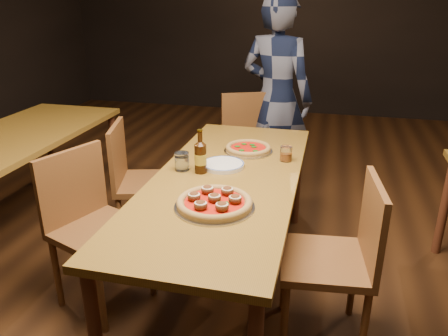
% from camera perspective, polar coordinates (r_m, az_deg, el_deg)
% --- Properties ---
extents(ground, '(9.00, 9.00, 0.00)m').
position_cam_1_polar(ground, '(2.85, 0.25, -15.15)').
color(ground, black).
extents(table_main, '(0.80, 2.00, 0.75)m').
position_cam_1_polar(table_main, '(2.50, 0.27, -2.61)').
color(table_main, brown).
rests_on(table_main, ground).
extents(table_left, '(0.80, 2.00, 0.75)m').
position_cam_1_polar(table_left, '(3.51, -26.52, 2.37)').
color(table_left, brown).
rests_on(table_left, ground).
extents(chair_main_nw, '(0.57, 0.57, 0.95)m').
position_cam_1_polar(chair_main_nw, '(2.57, -15.85, -7.80)').
color(chair_main_nw, brown).
rests_on(chair_main_nw, ground).
extents(chair_main_sw, '(0.54, 0.54, 0.93)m').
position_cam_1_polar(chair_main_sw, '(3.15, -9.80, -1.83)').
color(chair_main_sw, brown).
rests_on(chair_main_sw, ground).
extents(chair_main_e, '(0.49, 0.49, 0.94)m').
position_cam_1_polar(chair_main_e, '(2.29, 13.05, -11.56)').
color(chair_main_e, brown).
rests_on(chair_main_e, ground).
extents(chair_end, '(0.61, 0.61, 0.98)m').
position_cam_1_polar(chair_end, '(3.63, 3.85, 2.16)').
color(chair_end, brown).
rests_on(chair_end, ground).
extents(pizza_meatball, '(0.39, 0.39, 0.07)m').
position_cam_1_polar(pizza_meatball, '(2.11, -1.25, -4.49)').
color(pizza_meatball, '#B7B7BF').
rests_on(pizza_meatball, table_main).
extents(pizza_margherita, '(0.32, 0.32, 0.04)m').
position_cam_1_polar(pizza_margherita, '(2.86, 3.19, 2.57)').
color(pizza_margherita, '#B7B7BF').
rests_on(pizza_margherita, table_main).
extents(plate_stack, '(0.25, 0.25, 0.02)m').
position_cam_1_polar(plate_stack, '(2.60, -0.11, 0.41)').
color(plate_stack, white).
rests_on(plate_stack, table_main).
extents(beer_bottle, '(0.07, 0.07, 0.25)m').
position_cam_1_polar(beer_bottle, '(2.49, -3.09, 1.34)').
color(beer_bottle, black).
rests_on(beer_bottle, table_main).
extents(water_glass, '(0.08, 0.08, 0.11)m').
position_cam_1_polar(water_glass, '(2.55, -5.51, 0.87)').
color(water_glass, white).
rests_on(water_glass, table_main).
extents(amber_glass, '(0.07, 0.07, 0.09)m').
position_cam_1_polar(amber_glass, '(2.71, 8.11, 1.86)').
color(amber_glass, '#AA5313').
rests_on(amber_glass, table_main).
extents(diner, '(0.74, 0.59, 1.75)m').
position_cam_1_polar(diner, '(3.80, 6.84, 8.94)').
color(diner, black).
rests_on(diner, ground).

